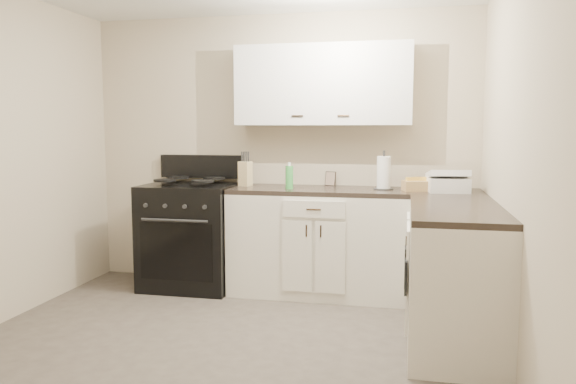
% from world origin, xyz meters
% --- Properties ---
extents(floor, '(3.60, 3.60, 0.00)m').
position_xyz_m(floor, '(0.00, 0.00, 0.00)').
color(floor, '#473F38').
rests_on(floor, ground).
extents(wall_back, '(3.60, 0.00, 3.60)m').
position_xyz_m(wall_back, '(0.00, 1.80, 1.25)').
color(wall_back, beige).
rests_on(wall_back, ground).
extents(wall_right, '(0.00, 3.60, 3.60)m').
position_xyz_m(wall_right, '(1.80, 0.00, 1.25)').
color(wall_right, beige).
rests_on(wall_right, ground).
extents(wall_front, '(3.60, 0.00, 3.60)m').
position_xyz_m(wall_front, '(0.00, -1.80, 1.25)').
color(wall_front, beige).
rests_on(wall_front, ground).
extents(base_cabinets_back, '(1.55, 0.60, 0.90)m').
position_xyz_m(base_cabinets_back, '(0.43, 1.50, 0.45)').
color(base_cabinets_back, silver).
rests_on(base_cabinets_back, floor).
extents(base_cabinets_right, '(0.60, 1.90, 0.90)m').
position_xyz_m(base_cabinets_right, '(1.50, 0.85, 0.45)').
color(base_cabinets_right, silver).
rests_on(base_cabinets_right, floor).
extents(countertop_back, '(1.55, 0.60, 0.04)m').
position_xyz_m(countertop_back, '(0.43, 1.50, 0.92)').
color(countertop_back, black).
rests_on(countertop_back, base_cabinets_back).
extents(countertop_right, '(0.60, 1.90, 0.04)m').
position_xyz_m(countertop_right, '(1.50, 0.85, 0.92)').
color(countertop_right, black).
rests_on(countertop_right, base_cabinets_right).
extents(upper_cabinets, '(1.55, 0.30, 0.70)m').
position_xyz_m(upper_cabinets, '(0.43, 1.65, 1.84)').
color(upper_cabinets, silver).
rests_on(upper_cabinets, wall_back).
extents(stove, '(0.82, 0.70, 0.99)m').
position_xyz_m(stove, '(-0.77, 1.48, 0.46)').
color(stove, black).
rests_on(stove, floor).
extents(knife_block, '(0.12, 0.12, 0.22)m').
position_xyz_m(knife_block, '(-0.27, 1.56, 1.05)').
color(knife_block, '#DAC286').
rests_on(knife_block, countertop_back).
extents(paper_towel, '(0.14, 0.14, 0.28)m').
position_xyz_m(paper_towel, '(0.97, 1.54, 1.08)').
color(paper_towel, white).
rests_on(paper_towel, countertop_back).
extents(soap_bottle, '(0.07, 0.07, 0.20)m').
position_xyz_m(soap_bottle, '(0.17, 1.40, 1.04)').
color(soap_bottle, green).
rests_on(soap_bottle, countertop_back).
extents(picture_frame, '(0.11, 0.07, 0.13)m').
position_xyz_m(picture_frame, '(0.48, 1.76, 1.00)').
color(picture_frame, black).
rests_on(picture_frame, countertop_back).
extents(wicker_basket, '(0.29, 0.23, 0.09)m').
position_xyz_m(wicker_basket, '(1.27, 1.49, 0.98)').
color(wicker_basket, tan).
rests_on(wicker_basket, countertop_right).
extents(countertop_grill, '(0.35, 0.34, 0.12)m').
position_xyz_m(countertop_grill, '(1.50, 1.45, 1.00)').
color(countertop_grill, white).
rests_on(countertop_grill, countertop_right).
extents(oven_mitt_near, '(0.02, 0.13, 0.22)m').
position_xyz_m(oven_mitt_near, '(1.18, 0.33, 0.50)').
color(oven_mitt_near, black).
rests_on(oven_mitt_near, base_cabinets_right).
extents(oven_mitt_far, '(0.02, 0.16, 0.28)m').
position_xyz_m(oven_mitt_far, '(1.18, 0.63, 0.49)').
color(oven_mitt_far, black).
rests_on(oven_mitt_far, base_cabinets_right).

